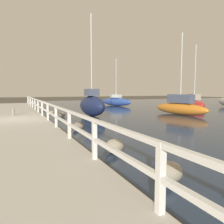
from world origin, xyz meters
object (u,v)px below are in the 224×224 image
object	(u,v)px
sailboat_orange	(180,107)
sailboat_red	(194,104)
mooring_bollard	(13,111)
sailboat_navy	(92,105)
sailboat_blue	(116,101)

from	to	relation	value
sailboat_orange	sailboat_red	xyz separation A→B (m)	(4.74, 3.25, -0.03)
mooring_bollard	sailboat_orange	distance (m)	12.52
sailboat_navy	sailboat_red	distance (m)	11.67
sailboat_orange	mooring_bollard	bearing A→B (deg)	161.85
sailboat_navy	sailboat_blue	distance (m)	11.80
mooring_bollard	sailboat_orange	size ratio (longest dim) A/B	0.08
mooring_bollard	sailboat_red	world-z (taller)	sailboat_red
mooring_bollard	sailboat_blue	size ratio (longest dim) A/B	0.09
mooring_bollard	sailboat_red	distance (m)	17.17
sailboat_orange	sailboat_navy	bearing A→B (deg)	153.95
sailboat_orange	sailboat_red	bearing A→B (deg)	24.97
mooring_bollard	sailboat_red	bearing A→B (deg)	4.59
mooring_bollard	sailboat_orange	bearing A→B (deg)	-8.63
sailboat_orange	sailboat_red	world-z (taller)	sailboat_red
mooring_bollard	sailboat_navy	distance (m)	5.52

